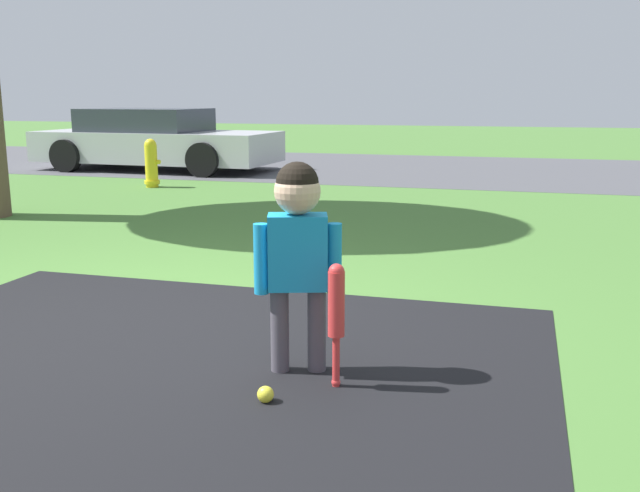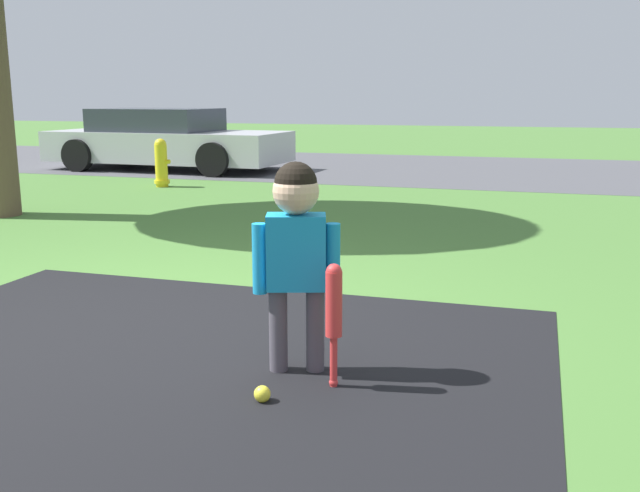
% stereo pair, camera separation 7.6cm
% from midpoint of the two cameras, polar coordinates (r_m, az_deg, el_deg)
% --- Properties ---
extents(ground_plane, '(60.00, 60.00, 0.00)m').
position_cam_midpoint_polar(ground_plane, '(4.51, -14.36, -6.20)').
color(ground_plane, '#477533').
extents(street_strip, '(40.00, 6.00, 0.01)m').
position_cam_midpoint_polar(street_strip, '(13.96, 6.79, 6.22)').
color(street_strip, '#4C4C51').
rests_on(street_strip, ground).
extents(child, '(0.42, 0.24, 1.07)m').
position_cam_midpoint_polar(child, '(3.49, -2.42, 0.65)').
color(child, '#4C4751').
rests_on(child, ground).
extents(baseball_bat, '(0.08, 0.08, 0.61)m').
position_cam_midpoint_polar(baseball_bat, '(3.36, 0.67, -5.00)').
color(baseball_bat, red).
rests_on(baseball_bat, ground).
extents(sports_ball, '(0.08, 0.08, 0.08)m').
position_cam_midpoint_polar(sports_ball, '(3.33, -5.05, -11.74)').
color(sports_ball, yellow).
rests_on(sports_ball, ground).
extents(fire_hydrant, '(0.26, 0.23, 0.74)m').
position_cam_midpoint_polar(fire_hydrant, '(11.22, -13.53, 6.43)').
color(fire_hydrant, yellow).
rests_on(fire_hydrant, ground).
extents(parked_car, '(4.52, 2.05, 1.14)m').
position_cam_midpoint_polar(parked_car, '(13.87, -13.23, 8.22)').
color(parked_car, '#B7B7BC').
rests_on(parked_car, ground).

